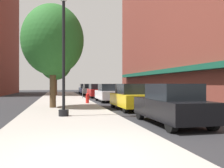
{
  "coord_description": "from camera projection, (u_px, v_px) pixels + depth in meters",
  "views": [
    {
      "loc": [
        -0.51,
        -5.25,
        1.65
      ],
      "look_at": [
        4.62,
        18.01,
        1.64
      ],
      "focal_mm": 39.38,
      "sensor_mm": 36.0,
      "label": 1
    }
  ],
  "objects": [
    {
      "name": "ground_plane",
      "position": [
        106.0,
        101.0,
        23.67
      ],
      "size": [
        90.0,
        90.0,
        0.0
      ],
      "primitive_type": "plane",
      "color": "#232326"
    },
    {
      "name": "sidewalk_slab",
      "position": [
        63.0,
        100.0,
        23.79
      ],
      "size": [
        4.8,
        50.0,
        0.12
      ],
      "primitive_type": "cube",
      "color": "gray",
      "rests_on": "ground"
    },
    {
      "name": "building_right_brick",
      "position": [
        188.0,
        2.0,
        29.94
      ],
      "size": [
        6.8,
        40.0,
        23.48
      ],
      "color": "brown",
      "rests_on": "ground"
    },
    {
      "name": "lamppost",
      "position": [
        64.0,
        51.0,
        11.69
      ],
      "size": [
        0.48,
        0.48,
        5.9
      ],
      "color": "black",
      "rests_on": "sidewalk_slab"
    },
    {
      "name": "fire_hydrant",
      "position": [
        87.0,
        98.0,
        19.55
      ],
      "size": [
        0.33,
        0.26,
        0.79
      ],
      "color": "red",
      "rests_on": "sidewalk_slab"
    },
    {
      "name": "parking_meter_near",
      "position": [
        83.0,
        91.0,
        26.11
      ],
      "size": [
        0.14,
        0.09,
        1.31
      ],
      "color": "slate",
      "rests_on": "sidewalk_slab"
    },
    {
      "name": "tree_near",
      "position": [
        53.0,
        40.0,
        15.93
      ],
      "size": [
        4.01,
        4.01,
        6.7
      ],
      "color": "#4C3823",
      "rests_on": "sidewalk_slab"
    },
    {
      "name": "tree_mid",
      "position": [
        56.0,
        61.0,
        32.57
      ],
      "size": [
        4.38,
        4.38,
        7.09
      ],
      "color": "#422D1E",
      "rests_on": "sidewalk_slab"
    },
    {
      "name": "car_black",
      "position": [
        172.0,
        105.0,
        9.96
      ],
      "size": [
        1.8,
        4.3,
        1.66
      ],
      "rotation": [
        0.0,
        0.0,
        -0.01
      ],
      "color": "black",
      "rests_on": "ground"
    },
    {
      "name": "car_yellow",
      "position": [
        131.0,
        97.0,
        15.55
      ],
      "size": [
        1.8,
        4.3,
        1.66
      ],
      "rotation": [
        0.0,
        0.0,
        -0.02
      ],
      "color": "black",
      "rests_on": "ground"
    },
    {
      "name": "car_white",
      "position": [
        108.0,
        93.0,
        22.64
      ],
      "size": [
        1.8,
        4.3,
        1.66
      ],
      "rotation": [
        0.0,
        0.0,
        -0.02
      ],
      "color": "black",
      "rests_on": "ground"
    },
    {
      "name": "car_red",
      "position": [
        96.0,
        91.0,
        29.52
      ],
      "size": [
        1.8,
        4.3,
        1.66
      ],
      "rotation": [
        0.0,
        0.0,
        -0.03
      ],
      "color": "black",
      "rests_on": "ground"
    },
    {
      "name": "car_silver",
      "position": [
        89.0,
        90.0,
        36.43
      ],
      "size": [
        1.8,
        4.3,
        1.66
      ],
      "rotation": [
        0.0,
        0.0,
        0.0
      ],
      "color": "black",
      "rests_on": "ground"
    },
    {
      "name": "car_blue",
      "position": [
        85.0,
        89.0,
        41.96
      ],
      "size": [
        1.8,
        4.3,
        1.66
      ],
      "rotation": [
        0.0,
        0.0,
        -0.01
      ],
      "color": "black",
      "rests_on": "ground"
    }
  ]
}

